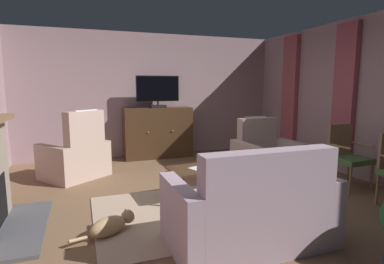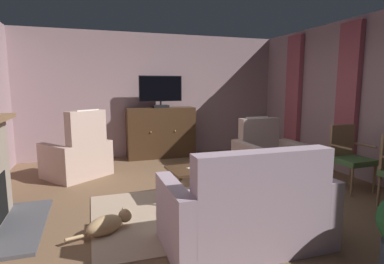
% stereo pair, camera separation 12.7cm
% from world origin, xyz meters
% --- Properties ---
extents(ground_plane, '(6.33, 6.45, 0.04)m').
position_xyz_m(ground_plane, '(0.00, 0.00, -0.02)').
color(ground_plane, brown).
extents(wall_back, '(6.33, 0.10, 2.69)m').
position_xyz_m(wall_back, '(0.00, 2.98, 1.35)').
color(wall_back, gray).
rests_on(wall_back, ground_plane).
extents(wall_right_with_window, '(0.10, 6.45, 2.69)m').
position_xyz_m(wall_right_with_window, '(2.92, 0.00, 1.35)').
color(wall_right_with_window, '#A6858B').
rests_on(wall_right_with_window, ground_plane).
extents(curtain_panel_near, '(0.10, 0.44, 2.26)m').
position_xyz_m(curtain_panel_near, '(2.81, 0.28, 1.48)').
color(curtain_panel_near, '#A34C56').
extents(curtain_panel_far, '(0.10, 0.44, 2.26)m').
position_xyz_m(curtain_panel_far, '(2.81, 1.78, 1.48)').
color(curtain_panel_far, '#A34C56').
extents(rug_central, '(2.14, 1.82, 0.01)m').
position_xyz_m(rug_central, '(-0.38, -0.47, 0.01)').
color(rug_central, tan).
rests_on(rug_central, ground_plane).
extents(tv_cabinet, '(1.47, 0.49, 1.09)m').
position_xyz_m(tv_cabinet, '(0.05, 2.63, 0.52)').
color(tv_cabinet, black).
rests_on(tv_cabinet, ground_plane).
extents(television, '(0.92, 0.20, 0.68)m').
position_xyz_m(television, '(0.05, 2.57, 1.45)').
color(television, black).
rests_on(television, tv_cabinet).
extents(coffee_table, '(1.05, 0.64, 0.44)m').
position_xyz_m(coffee_table, '(0.07, -0.07, 0.39)').
color(coffee_table, '#422B19').
rests_on(coffee_table, ground_plane).
extents(tv_remote, '(0.11, 0.18, 0.02)m').
position_xyz_m(tv_remote, '(0.26, 0.01, 0.46)').
color(tv_remote, black).
rests_on(tv_remote, coffee_table).
extents(folded_newspaper, '(0.36, 0.31, 0.01)m').
position_xyz_m(folded_newspaper, '(-0.02, -0.10, 0.45)').
color(folded_newspaper, silver).
rests_on(folded_newspaper, coffee_table).
extents(sofa_floral, '(1.59, 0.89, 1.00)m').
position_xyz_m(sofa_floral, '(-0.00, -1.42, 0.34)').
color(sofa_floral, '#AD93A3').
rests_on(sofa_floral, ground_plane).
extents(armchair_beside_cabinet, '(1.24, 1.21, 1.18)m').
position_xyz_m(armchair_beside_cabinet, '(-1.63, 1.57, 0.35)').
color(armchair_beside_cabinet, '#BC9E8E').
rests_on(armchair_beside_cabinet, ground_plane).
extents(armchair_near_window, '(0.96, 0.82, 1.03)m').
position_xyz_m(armchair_near_window, '(1.32, 0.39, 0.34)').
color(armchair_near_window, '#A3897F').
rests_on(armchair_near_window, ground_plane).
extents(side_chair_mid_row, '(0.52, 0.50, 0.97)m').
position_xyz_m(side_chair_mid_row, '(2.27, -0.37, 0.52)').
color(side_chair_mid_row, '#4C703D').
rests_on(side_chair_mid_row, ground_plane).
extents(cat, '(0.69, 0.38, 0.22)m').
position_xyz_m(cat, '(-1.27, -0.74, 0.11)').
color(cat, tan).
rests_on(cat, ground_plane).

